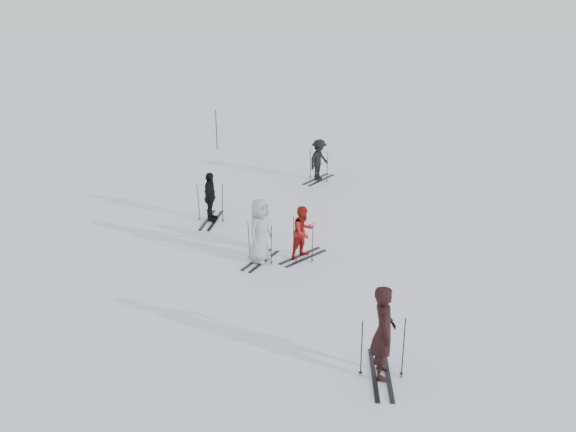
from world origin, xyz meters
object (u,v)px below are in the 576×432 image
object	(u,v)px
skier_near_dark	(383,333)
skier_uphill_far	(319,160)
piste_marker	(216,130)
skier_grey	(260,231)
skier_red	(303,233)
skier_uphill_left	(210,198)

from	to	relation	value
skier_near_dark	skier_uphill_far	distance (m)	12.38
skier_near_dark	piste_marker	bearing A→B (deg)	19.15
skier_grey	skier_uphill_far	size ratio (longest dim) A/B	1.16
skier_red	piste_marker	bearing A→B (deg)	63.64
skier_uphill_left	piste_marker	distance (m)	8.41
skier_uphill_left	piste_marker	xyz separation A→B (m)	(-2.22, 8.11, 0.08)
skier_near_dark	skier_uphill_far	bearing A→B (deg)	5.64
skier_grey	skier_uphill_left	bearing A→B (deg)	58.35
skier_uphill_left	piste_marker	bearing A→B (deg)	13.70
skier_uphill_left	skier_red	bearing A→B (deg)	-124.16
skier_red	skier_grey	size ratio (longest dim) A/B	0.83
skier_red	skier_uphill_far	xyz separation A→B (m)	(-0.55, 6.86, 0.02)
skier_uphill_left	skier_uphill_far	bearing A→B (deg)	-32.39
skier_red	piste_marker	size ratio (longest dim) A/B	0.86
skier_near_dark	skier_grey	bearing A→B (deg)	28.97
skier_near_dark	skier_uphill_far	size ratio (longest dim) A/B	1.28
skier_red	skier_uphill_far	size ratio (longest dim) A/B	0.97
skier_near_dark	skier_uphill_left	xyz separation A→B (m)	(-5.82, 7.29, -0.20)
skier_uphill_left	piste_marker	size ratio (longest dim) A/B	0.91
skier_near_dark	skier_uphill_left	distance (m)	9.33
skier_uphill_far	skier_near_dark	bearing A→B (deg)	-140.10
skier_near_dark	skier_uphill_left	world-z (taller)	skier_near_dark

